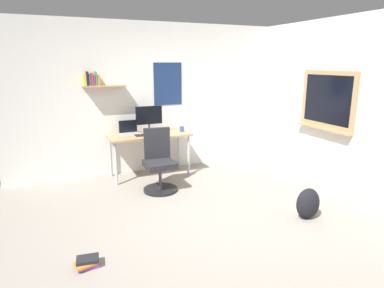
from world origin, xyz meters
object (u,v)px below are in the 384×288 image
keyboard (146,135)px  coffee_mug (182,129)px  computer_mouse (162,133)px  book_stack_on_floor (87,263)px  laptop (129,131)px  office_chair (159,164)px  monitor_primary (149,117)px  desk (149,139)px  backpack (308,204)px

keyboard → coffee_mug: coffee_mug is taller
computer_mouse → book_stack_on_floor: computer_mouse is taller
laptop → keyboard: bearing=-42.2°
computer_mouse → office_chair: bearing=-113.4°
office_chair → laptop: bearing=106.9°
monitor_primary → coffee_mug: (0.55, -0.12, -0.22)m
office_chair → monitor_primary: 0.99m
laptop → coffee_mug: 0.91m
desk → monitor_primary: 0.36m
desk → laptop: laptop is taller
laptop → coffee_mug: (0.90, -0.17, -0.01)m
backpack → laptop: bearing=123.3°
monitor_primary → backpack: (1.31, -2.48, -0.81)m
desk → book_stack_on_floor: bearing=-119.6°
coffee_mug → backpack: size_ratio=0.23×
book_stack_on_floor → backpack: bearing=-0.8°
desk → computer_mouse: computer_mouse is taller
keyboard → office_chair: bearing=-88.8°
backpack → coffee_mug: bearing=107.9°
laptop → computer_mouse: size_ratio=2.98×
office_chair → laptop: size_ratio=3.06×
laptop → coffee_mug: laptop is taller
backpack → book_stack_on_floor: 2.68m
office_chair → backpack: size_ratio=2.38×
laptop → monitor_primary: bearing=-8.0°
computer_mouse → backpack: computer_mouse is taller
office_chair → desk: bearing=85.4°
computer_mouse → coffee_mug: 0.38m
office_chair → keyboard: size_ratio=2.57×
office_chair → coffee_mug: bearing=46.0°
coffee_mug → book_stack_on_floor: coffee_mug is taller
desk → office_chair: size_ratio=1.45×
desk → computer_mouse: 0.24m
monitor_primary → keyboard: size_ratio=1.25×
keyboard → computer_mouse: size_ratio=3.56×
laptop → office_chair: bearing=-73.1°
office_chair → keyboard: 0.70m
desk → keyboard: 0.14m
laptop → computer_mouse: 0.57m
monitor_primary → keyboard: monitor_primary is taller
monitor_primary → book_stack_on_floor: bearing=-119.2°
computer_mouse → book_stack_on_floor: bearing=-124.2°
keyboard → backpack: bearing=-58.5°
office_chair → book_stack_on_floor: 2.12m
desk → coffee_mug: 0.60m
monitor_primary → book_stack_on_floor: size_ratio=1.86×
computer_mouse → coffee_mug: coffee_mug is taller
desk → book_stack_on_floor: desk is taller
backpack → computer_mouse: bearing=116.2°
office_chair → computer_mouse: 0.76m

